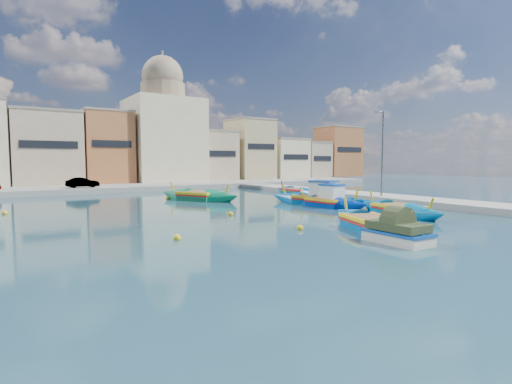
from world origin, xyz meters
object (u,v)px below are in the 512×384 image
object	(u,v)px
church_block	(164,128)
luzzu_blue_cabin	(328,203)
luzzu_blue_south	(372,225)
quay_street_lamp	(382,153)
luzzu_cyan_south	(398,211)
luzzu_turquoise_cabin	(318,200)
luzzu_green	(199,197)
luzzu_cyan_mid	(296,193)
tender_near	(397,233)

from	to	relation	value
church_block	luzzu_blue_cabin	world-z (taller)	church_block
luzzu_blue_cabin	luzzu_blue_south	bearing A→B (deg)	-121.42
quay_street_lamp	luzzu_cyan_south	distance (m)	10.25
luzzu_blue_south	luzzu_cyan_south	xyz separation A→B (m)	(6.16, 3.04, -0.01)
luzzu_turquoise_cabin	luzzu_blue_cabin	bearing A→B (deg)	-105.85
quay_street_lamp	luzzu_blue_south	bearing A→B (deg)	-142.36
luzzu_blue_cabin	luzzu_green	distance (m)	12.04
church_block	luzzu_cyan_mid	size ratio (longest dim) A/B	2.24
luzzu_cyan_mid	tender_near	size ratio (longest dim) A/B	2.90
luzzu_cyan_mid	tender_near	bearing A→B (deg)	-118.82
luzzu_turquoise_cabin	quay_street_lamp	bearing A→B (deg)	-8.14
tender_near	luzzu_green	bearing A→B (deg)	87.71
luzzu_turquoise_cabin	tender_near	distance (m)	15.46
luzzu_cyan_south	tender_near	bearing A→B (deg)	-143.32
luzzu_green	luzzu_turquoise_cabin	bearing A→B (deg)	-52.31
luzzu_blue_cabin	luzzu_cyan_mid	world-z (taller)	luzzu_blue_cabin
luzzu_turquoise_cabin	luzzu_cyan_mid	world-z (taller)	luzzu_turquoise_cabin
quay_street_lamp	luzzu_blue_cabin	distance (m)	8.18
church_block	luzzu_cyan_mid	xyz separation A→B (m)	(5.00, -25.04, -8.15)
luzzu_blue_cabin	luzzu_green	world-z (taller)	luzzu_blue_cabin
luzzu_blue_cabin	luzzu_blue_south	size ratio (longest dim) A/B	0.87
luzzu_green	quay_street_lamp	bearing A→B (deg)	-35.79
luzzu_turquoise_cabin	tender_near	world-z (taller)	luzzu_turquoise_cabin
church_block	luzzu_cyan_mid	distance (m)	26.80
luzzu_blue_south	luzzu_cyan_south	distance (m)	6.87
luzzu_blue_cabin	luzzu_cyan_mid	distance (m)	10.68
luzzu_blue_cabin	luzzu_cyan_mid	size ratio (longest dim) A/B	0.93
luzzu_blue_cabin	luzzu_cyan_south	distance (m)	6.14
quay_street_lamp	tender_near	bearing A→B (deg)	-138.74
quay_street_lamp	luzzu_cyan_mid	size ratio (longest dim) A/B	0.94
luzzu_turquoise_cabin	luzzu_blue_cabin	distance (m)	1.66
church_block	luzzu_blue_south	size ratio (longest dim) A/B	2.10
luzzu_turquoise_cabin	luzzu_blue_south	distance (m)	12.33
luzzu_blue_cabin	luzzu_blue_south	distance (m)	10.73
luzzu_cyan_mid	luzzu_blue_south	bearing A→B (deg)	-118.67
luzzu_blue_cabin	luzzu_cyan_south	size ratio (longest dim) A/B	0.97
quay_street_lamp	luzzu_blue_south	world-z (taller)	quay_street_lamp
church_block	quay_street_lamp	bearing A→B (deg)	-77.65
quay_street_lamp	luzzu_blue_south	size ratio (longest dim) A/B	0.88
church_block	luzzu_green	world-z (taller)	church_block
church_block	tender_near	distance (m)	47.67
luzzu_blue_south	luzzu_green	bearing A→B (deg)	91.97
quay_street_lamp	luzzu_cyan_south	xyz separation A→B (m)	(-6.54, -6.76, -4.07)
luzzu_green	luzzu_cyan_south	xyz separation A→B (m)	(6.83, -16.40, -0.04)
luzzu_blue_cabin	luzzu_green	xyz separation A→B (m)	(-6.26, 10.28, -0.04)
luzzu_cyan_south	tender_near	world-z (taller)	luzzu_cyan_south
quay_street_lamp	luzzu_turquoise_cabin	bearing A→B (deg)	171.86
luzzu_cyan_mid	luzzu_green	world-z (taller)	luzzu_green
luzzu_cyan_mid	luzzu_blue_south	world-z (taller)	luzzu_blue_south
luzzu_blue_south	luzzu_turquoise_cabin	bearing A→B (deg)	60.64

